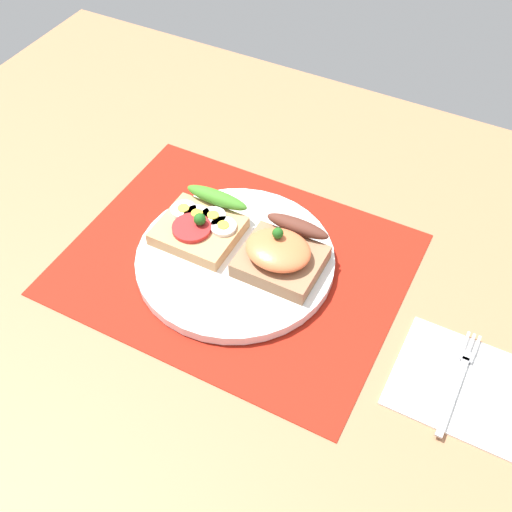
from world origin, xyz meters
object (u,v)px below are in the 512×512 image
object	(u,v)px
sandwich_salmon	(281,253)
sandwich_egg_tomato	(202,224)
fork	(459,379)
napkin	(460,383)
plate	(235,259)

from	to	relation	value
sandwich_salmon	sandwich_egg_tomato	bearing A→B (deg)	177.83
sandwich_salmon	fork	bearing A→B (deg)	-11.91
sandwich_salmon	napkin	world-z (taller)	sandwich_salmon
sandwich_egg_tomato	napkin	bearing A→B (deg)	-8.97
sandwich_salmon	fork	distance (cm)	25.15
plate	sandwich_egg_tomato	world-z (taller)	sandwich_egg_tomato
plate	fork	size ratio (longest dim) A/B	1.77
sandwich_egg_tomato	sandwich_salmon	size ratio (longest dim) A/B	1.04
sandwich_egg_tomato	napkin	world-z (taller)	sandwich_egg_tomato
sandwich_egg_tomato	napkin	distance (cm)	37.10
sandwich_salmon	fork	xyz separation A→B (cm)	(24.43, -5.15, -3.04)
plate	fork	xyz separation A→B (cm)	(30.26, -3.82, -0.23)
sandwich_egg_tomato	fork	bearing A→B (deg)	-8.79
plate	sandwich_egg_tomato	bearing A→B (deg)	163.34
napkin	fork	size ratio (longest dim) A/B	1.01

